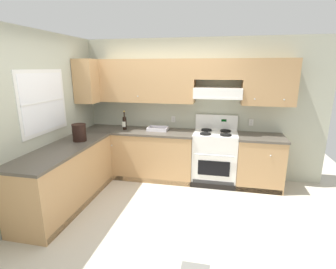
% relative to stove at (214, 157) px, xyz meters
% --- Properties ---
extents(ground_plane, '(7.04, 7.04, 0.00)m').
position_rel_stove_xyz_m(ground_plane, '(-0.90, -1.25, -0.48)').
color(ground_plane, beige).
extents(wall_back, '(4.68, 0.57, 2.55)m').
position_rel_stove_xyz_m(wall_back, '(-0.50, 0.27, 1.00)').
color(wall_back, '#B7BAA3').
rests_on(wall_back, ground_plane).
extents(wall_left, '(0.47, 4.00, 2.55)m').
position_rel_stove_xyz_m(wall_left, '(-2.50, -1.03, 0.87)').
color(wall_left, '#B7BAA3').
rests_on(wall_left, ground_plane).
extents(counter_back_run, '(3.60, 0.65, 0.91)m').
position_rel_stove_xyz_m(counter_back_run, '(-0.82, -0.01, -0.03)').
color(counter_back_run, tan).
rests_on(counter_back_run, ground_plane).
extents(counter_left_run, '(0.63, 1.91, 0.91)m').
position_rel_stove_xyz_m(counter_left_run, '(-2.15, -1.26, -0.03)').
color(counter_left_run, tan).
rests_on(counter_left_run, ground_plane).
extents(stove, '(0.76, 0.62, 1.20)m').
position_rel_stove_xyz_m(stove, '(0.00, 0.00, 0.00)').
color(stove, white).
rests_on(stove, ground_plane).
extents(wine_bottle, '(0.07, 0.07, 0.36)m').
position_rel_stove_xyz_m(wine_bottle, '(-1.67, -0.02, 0.57)').
color(wine_bottle, black).
rests_on(wine_bottle, counter_back_run).
extents(bowl, '(0.37, 0.27, 0.06)m').
position_rel_stove_xyz_m(bowl, '(-1.06, 0.05, 0.45)').
color(bowl, silver).
rests_on(bowl, counter_back_run).
extents(bucket, '(0.22, 0.22, 0.27)m').
position_rel_stove_xyz_m(bucket, '(-2.09, -0.89, 0.57)').
color(bucket, black).
rests_on(bucket, counter_left_run).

